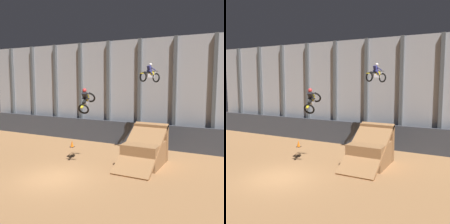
{
  "view_description": "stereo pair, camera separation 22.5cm",
  "coord_description": "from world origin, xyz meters",
  "views": [
    {
      "loc": [
        9.57,
        -11.57,
        5.6
      ],
      "look_at": [
        1.11,
        5.3,
        3.37
      ],
      "focal_mm": 42.0,
      "sensor_mm": 36.0,
      "label": 1
    },
    {
      "loc": [
        9.77,
        -11.47,
        5.6
      ],
      "look_at": [
        1.11,
        5.3,
        3.37
      ],
      "focal_mm": 42.0,
      "sensor_mm": 36.0,
      "label": 2
    }
  ],
  "objects": [
    {
      "name": "lower_barrier",
      "position": [
        0.0,
        9.14,
        1.03
      ],
      "size": [
        31.36,
        0.2,
        2.05
      ],
      "color": "#383D47",
      "rests_on": "ground_plane"
    },
    {
      "name": "rider_bike_right_air",
      "position": [
        3.19,
        7.51,
        6.12
      ],
      "size": [
        1.32,
        1.76,
        1.47
      ],
      "rotation": [
        -0.04,
        0.0,
        -0.44
      ],
      "color": "black"
    },
    {
      "name": "ground_plane",
      "position": [
        0.0,
        0.0,
        0.0
      ],
      "size": [
        60.0,
        60.0,
        0.0
      ],
      "primitive_type": "plane",
      "color": "#996B42"
    },
    {
      "name": "rider_bike_left_air",
      "position": [
        0.53,
        2.76,
        4.37
      ],
      "size": [
        1.06,
        1.89,
        1.69
      ],
      "rotation": [
        0.48,
        0.0,
        0.21
      ],
      "color": "black"
    },
    {
      "name": "traffic_cone_near_ramp",
      "position": [
        -3.27,
        6.42,
        0.28
      ],
      "size": [
        0.36,
        0.36,
        0.58
      ],
      "color": "black",
      "rests_on": "ground_plane"
    },
    {
      "name": "dirt_ramp",
      "position": [
        3.84,
        4.95,
        0.94
      ],
      "size": [
        2.42,
        4.35,
        2.74
      ],
      "color": "olive",
      "rests_on": "ground_plane"
    },
    {
      "name": "arena_back_wall",
      "position": [
        -0.0,
        9.98,
        4.6
      ],
      "size": [
        32.0,
        0.4,
        9.2
      ],
      "color": "#A3A8B2",
      "rests_on": "ground_plane"
    }
  ]
}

